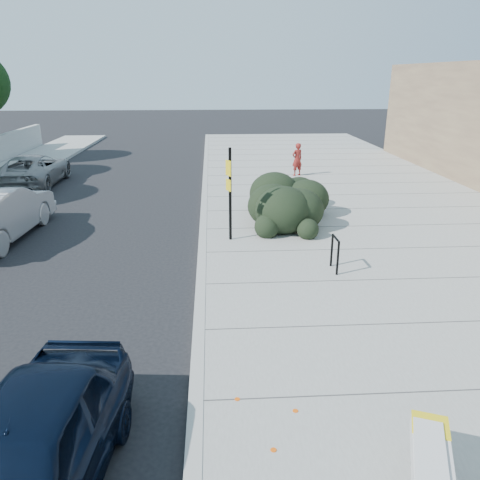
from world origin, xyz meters
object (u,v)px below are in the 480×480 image
Objects in this scene: sedan_navy at (24,461)px; pedestrian at (297,159)px; sign_post at (230,189)px; bike_rack at (335,250)px; suv_silver at (33,170)px.

pedestrian reaches higher than sedan_navy.
sign_post is 8.96m from sedan_navy.
sign_post reaches higher than bike_rack.
sedan_navy is 0.83× the size of suv_silver.
sedan_navy is 17.73m from suv_silver.
sedan_navy is 2.68× the size of pedestrian.
pedestrian is at bearing 76.02° from sedan_navy.
bike_rack is 7.90m from sedan_navy.
suv_silver is at bearing 133.89° from bike_rack.
sedan_navy is (-4.97, -6.15, 0.03)m from bike_rack.
pedestrian reaches higher than bike_rack.
sedan_navy is at bearing 45.22° from pedestrian.
bike_rack is 0.32× the size of sign_post.
suv_silver is (-10.69, 10.63, 0.02)m from bike_rack.
sign_post is 9.52m from pedestrian.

